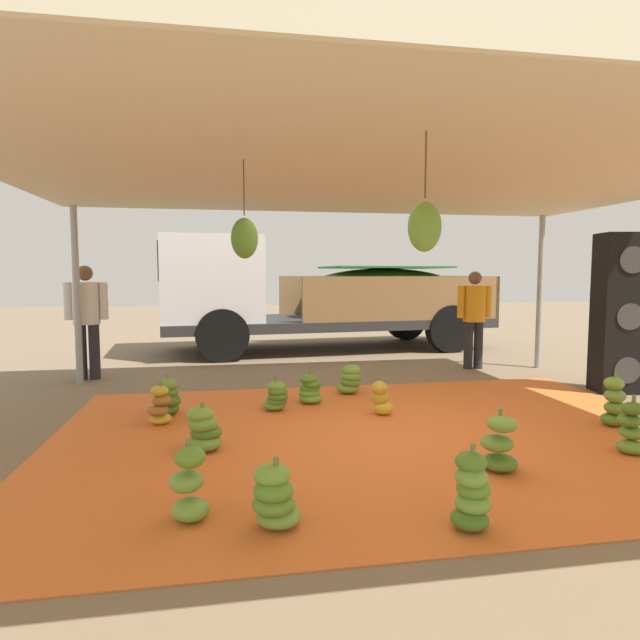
% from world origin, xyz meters
% --- Properties ---
extents(ground_plane, '(40.00, 40.00, 0.00)m').
position_xyz_m(ground_plane, '(0.00, 3.00, 0.00)').
color(ground_plane, '#7F6B51').
extents(tarp_orange, '(6.73, 4.74, 0.01)m').
position_xyz_m(tarp_orange, '(0.00, 0.00, 0.01)').
color(tarp_orange, orange).
rests_on(tarp_orange, ground).
extents(tent_canopy, '(8.00, 7.00, 2.72)m').
position_xyz_m(tent_canopy, '(-0.01, -0.10, 2.64)').
color(tent_canopy, '#9EA0A5').
rests_on(tent_canopy, ground).
extents(banana_bunch_0, '(0.42, 0.42, 0.47)m').
position_xyz_m(banana_bunch_0, '(-1.30, -1.82, 0.20)').
color(banana_bunch_0, '#75A83D').
rests_on(banana_bunch_0, tarp_orange).
extents(banana_bunch_2, '(0.33, 0.35, 0.59)m').
position_xyz_m(banana_bunch_2, '(2.51, -0.17, 0.26)').
color(banana_bunch_2, '#518428').
rests_on(banana_bunch_2, tarp_orange).
extents(banana_bunch_3, '(0.43, 0.42, 0.53)m').
position_xyz_m(banana_bunch_3, '(0.62, -1.17, 0.23)').
color(banana_bunch_3, '#518428').
rests_on(banana_bunch_3, tarp_orange).
extents(banana_bunch_4, '(0.41, 0.42, 0.43)m').
position_xyz_m(banana_bunch_4, '(-0.56, 1.44, 0.18)').
color(banana_bunch_4, '#6B9E38').
rests_on(banana_bunch_4, tarp_orange).
extents(banana_bunch_5, '(0.37, 0.37, 0.55)m').
position_xyz_m(banana_bunch_5, '(-0.05, -2.04, 0.24)').
color(banana_bunch_5, '#477523').
rests_on(banana_bunch_5, tarp_orange).
extents(banana_bunch_6, '(0.43, 0.43, 0.46)m').
position_xyz_m(banana_bunch_6, '(-1.82, -0.19, 0.20)').
color(banana_bunch_6, '#6B9E38').
rests_on(banana_bunch_6, tarp_orange).
extents(banana_bunch_7, '(0.40, 0.39, 0.41)m').
position_xyz_m(banana_bunch_7, '(-1.02, 1.14, 0.18)').
color(banana_bunch_7, '#60932D').
rests_on(banana_bunch_7, tarp_orange).
extents(banana_bunch_8, '(0.30, 0.33, 0.54)m').
position_xyz_m(banana_bunch_8, '(2.06, -0.95, 0.23)').
color(banana_bunch_8, '#60932D').
rests_on(banana_bunch_8, tarp_orange).
extents(banana_bunch_9, '(0.34, 0.34, 0.55)m').
position_xyz_m(banana_bunch_9, '(-1.86, -1.61, 0.24)').
color(banana_bunch_9, '#75A83D').
rests_on(banana_bunch_9, tarp_orange).
extents(banana_bunch_10, '(0.42, 0.42, 0.45)m').
position_xyz_m(banana_bunch_10, '(0.06, 1.85, 0.20)').
color(banana_bunch_10, '#75A83D').
rests_on(banana_bunch_10, tarp_orange).
extents(banana_bunch_11, '(0.37, 0.37, 0.48)m').
position_xyz_m(banana_bunch_11, '(-2.28, 1.14, 0.21)').
color(banana_bunch_11, '#477523').
rests_on(banana_bunch_11, tarp_orange).
extents(banana_bunch_12, '(0.32, 0.35, 0.49)m').
position_xyz_m(banana_bunch_12, '(-2.33, 0.75, 0.21)').
color(banana_bunch_12, gold).
rests_on(banana_bunch_12, tarp_orange).
extents(banana_bunch_13, '(0.34, 0.32, 0.44)m').
position_xyz_m(banana_bunch_13, '(0.17, 0.72, 0.20)').
color(banana_bunch_13, gold).
rests_on(banana_bunch_13, tarp_orange).
extents(cargo_truck_main, '(7.14, 3.03, 2.40)m').
position_xyz_m(cargo_truck_main, '(0.30, 6.21, 1.21)').
color(cargo_truck_main, '#2D2D2D').
rests_on(cargo_truck_main, ground).
extents(worker_0, '(0.65, 0.40, 1.78)m').
position_xyz_m(worker_0, '(-3.74, 3.59, 1.04)').
color(worker_0, '#26262D').
rests_on(worker_0, ground).
extents(worker_1, '(0.62, 0.38, 1.69)m').
position_xyz_m(worker_1, '(2.64, 3.41, 0.99)').
color(worker_1, '#26262D').
rests_on(worker_1, ground).
extents(speaker_stack, '(0.63, 0.55, 2.21)m').
position_xyz_m(speaker_stack, '(3.77, 1.37, 1.11)').
color(speaker_stack, black).
rests_on(speaker_stack, ground).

